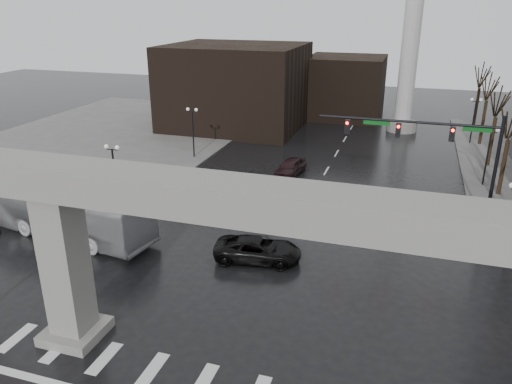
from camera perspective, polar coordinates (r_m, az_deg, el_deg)
ground at (r=23.15m, az=-4.97°, el=-19.21°), size 160.00×160.00×0.00m
sidewalk_nw at (r=63.57m, az=-14.45°, el=6.90°), size 28.00×36.00×0.15m
elevated_guideway at (r=19.01m, az=-2.09°, el=-4.03°), size 48.00×2.60×8.70m
building_far_left at (r=62.69m, az=-2.33°, el=11.95°), size 16.00×14.00×10.00m
building_far_mid at (r=69.65m, az=10.11°, el=11.74°), size 10.00×10.00×8.00m
smokestack at (r=62.21m, az=17.56°, el=18.72°), size 3.60×3.60×30.00m
signal_mast_arm at (r=36.19m, az=20.08°, el=5.21°), size 12.12×0.43×8.00m
lamp_right_1 at (r=46.08m, az=25.07°, el=4.67°), size 1.22×0.32×5.11m
lamp_right_2 at (r=59.64m, az=23.69°, el=8.25°), size 1.22×0.32×5.11m
lamp_left_0 at (r=38.32m, az=-15.94°, el=2.84°), size 1.22×0.32×5.11m
lamp_left_1 at (r=50.09m, az=-7.25°, el=7.69°), size 1.22×0.32×5.11m
lamp_left_2 at (r=62.79m, az=-1.87°, el=10.56°), size 1.22×0.32×5.11m
tree_right_1 at (r=44.51m, az=26.52°, el=3.07°), size 1.09×1.61×7.67m
tree_right_2 at (r=52.14m, az=25.42°, el=5.71°), size 1.10×1.63×7.85m
tree_right_3 at (r=59.87m, az=24.60°, el=7.67°), size 1.11×1.66×8.02m
tree_right_4 at (r=67.66m, az=23.96°, el=9.18°), size 1.12×1.69×8.19m
pickup_truck at (r=30.57m, az=0.21°, el=-6.60°), size 5.61×3.23×1.47m
city_bus at (r=35.64m, az=-20.94°, el=-1.99°), size 13.36×5.05×3.63m
far_car at (r=45.49m, az=3.96°, el=2.86°), size 2.42×4.61×1.50m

